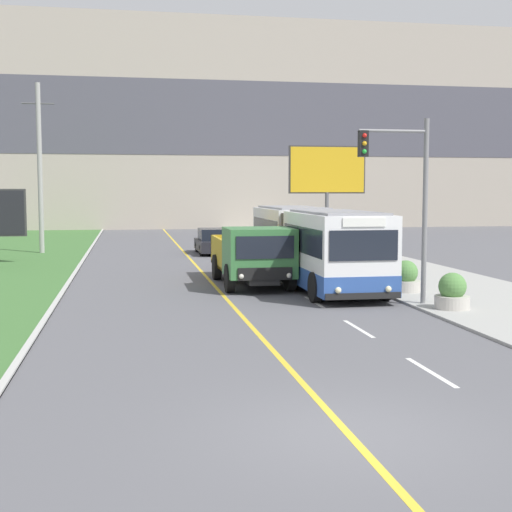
# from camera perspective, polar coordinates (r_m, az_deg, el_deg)

# --- Properties ---
(ground_plane) EXTENTS (300.00, 300.00, 0.00)m
(ground_plane) POSITION_cam_1_polar(r_m,az_deg,el_deg) (11.18, 7.35, -13.87)
(ground_plane) COLOR #56565B
(lane_marking_centre) EXTENTS (2.88, 140.00, 0.01)m
(lane_marking_centre) POSITION_cam_1_polar(r_m,az_deg,el_deg) (12.59, 6.75, -11.65)
(lane_marking_centre) COLOR gold
(lane_marking_centre) RESTS_ON ground_plane
(apartment_block_background) EXTENTS (80.00, 8.04, 19.93)m
(apartment_block_background) POSITION_cam_1_polar(r_m,az_deg,el_deg) (71.64, -7.66, 10.28)
(apartment_block_background) COLOR #A89E8E
(apartment_block_background) RESTS_ON ground_plane
(city_bus) EXTENTS (2.67, 12.85, 2.94)m
(city_bus) POSITION_cam_1_polar(r_m,az_deg,el_deg) (28.43, 4.50, 0.89)
(city_bus) COLOR white
(city_bus) RESTS_ON ground_plane
(dump_truck) EXTENTS (2.51, 6.63, 2.30)m
(dump_truck) POSITION_cam_1_polar(r_m,az_deg,el_deg) (26.78, -0.12, -0.05)
(dump_truck) COLOR black
(dump_truck) RESTS_ON ground_plane
(car_distant) EXTENTS (1.80, 4.30, 1.45)m
(car_distant) POSITION_cam_1_polar(r_m,az_deg,el_deg) (41.33, -3.47, 1.14)
(car_distant) COLOR black
(car_distant) RESTS_ON ground_plane
(utility_pole_far) EXTENTS (1.80, 0.28, 9.79)m
(utility_pole_far) POSITION_cam_1_polar(r_m,az_deg,el_deg) (43.23, -16.91, 6.76)
(utility_pole_far) COLOR #9E9E99
(utility_pole_far) RESTS_ON ground_plane
(traffic_light_mast) EXTENTS (2.28, 0.32, 5.88)m
(traffic_light_mast) POSITION_cam_1_polar(r_m,az_deg,el_deg) (22.79, 11.91, 5.38)
(traffic_light_mast) COLOR slate
(traffic_light_mast) RESTS_ON ground_plane
(billboard_large) EXTENTS (4.80, 0.24, 6.37)m
(billboard_large) POSITION_cam_1_polar(r_m,az_deg,el_deg) (44.08, 5.72, 6.63)
(billboard_large) COLOR #59595B
(billboard_large) RESTS_ON ground_plane
(planter_round_near) EXTENTS (1.05, 1.05, 1.10)m
(planter_round_near) POSITION_cam_1_polar(r_m,az_deg,el_deg) (22.40, 15.43, -2.88)
(planter_round_near) COLOR #B7B2A8
(planter_round_near) RESTS_ON sidewalk_right
(planter_round_second) EXTENTS (1.07, 1.07, 1.11)m
(planter_round_second) POSITION_cam_1_polar(r_m,az_deg,el_deg) (25.83, 11.89, -1.73)
(planter_round_second) COLOR #B7B2A8
(planter_round_second) RESTS_ON sidewalk_right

